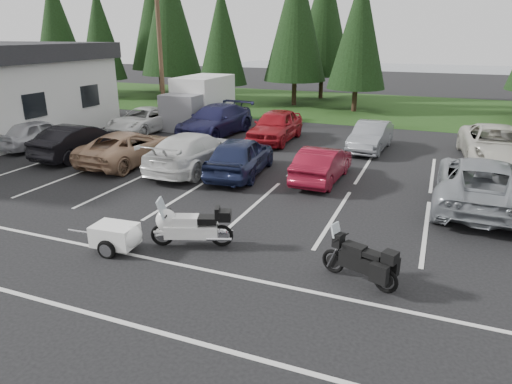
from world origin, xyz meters
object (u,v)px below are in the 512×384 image
(car_far_0, at_px, (144,120))
(car_far_2, at_px, (276,126))
(car_far_3, at_px, (371,136))
(cargo_trailer, at_px, (115,238))
(car_near_4, at_px, (240,156))
(car_near_0, at_px, (39,133))
(car_far_4, at_px, (496,145))
(car_near_1, at_px, (80,141))
(car_near_3, at_px, (194,151))
(car_near_2, at_px, (129,147))
(car_near_6, at_px, (481,183))
(car_far_1, at_px, (215,121))
(box_truck, at_px, (196,102))
(touring_motorcycle, at_px, (191,223))
(car_near_5, at_px, (322,164))
(utility_pole, at_px, (160,46))
(adventure_motorcycle, at_px, (359,256))

(car_far_0, distance_m, car_far_2, 7.89)
(car_far_3, xyz_separation_m, cargo_trailer, (-4.51, -13.58, -0.31))
(car_far_0, bearing_deg, car_near_4, -30.04)
(car_near_0, xyz_separation_m, car_far_4, (20.82, 5.35, 0.08))
(car_near_1, bearing_deg, car_near_3, -175.62)
(car_near_2, height_order, car_near_6, car_near_6)
(car_near_3, distance_m, car_near_4, 2.08)
(car_far_1, bearing_deg, car_far_2, 3.55)
(box_truck, distance_m, touring_motorcycle, 17.01)
(car_near_0, relative_size, car_far_1, 0.73)
(car_near_3, xyz_separation_m, cargo_trailer, (1.80, -7.46, -0.41))
(car_near_2, height_order, car_near_5, car_near_2)
(utility_pole, bearing_deg, car_near_4, -42.57)
(utility_pole, distance_m, car_far_1, 6.03)
(car_far_3, bearing_deg, car_near_4, -120.74)
(box_truck, xyz_separation_m, car_far_3, (10.90, -2.37, -0.77))
(utility_pole, relative_size, box_truck, 1.61)
(car_near_2, relative_size, car_far_1, 0.89)
(car_far_4, bearing_deg, touring_motorcycle, -128.14)
(adventure_motorcycle, bearing_deg, car_near_2, 169.34)
(car_near_0, relative_size, car_far_4, 0.73)
(car_near_6, distance_m, adventure_motorcycle, 7.00)
(car_near_3, bearing_deg, utility_pole, -48.44)
(car_near_4, distance_m, car_far_4, 11.30)
(car_near_0, height_order, car_far_3, car_near_0)
(car_near_0, relative_size, cargo_trailer, 2.57)
(car_near_2, xyz_separation_m, car_far_3, (9.49, 6.27, -0.02))
(car_near_3, distance_m, car_far_1, 6.76)
(touring_motorcycle, bearing_deg, car_near_6, 19.85)
(touring_motorcycle, relative_size, adventure_motorcycle, 1.14)
(utility_pole, height_order, car_far_2, utility_pole)
(car_far_1, bearing_deg, car_near_6, -21.75)
(car_near_0, xyz_separation_m, touring_motorcycle, (12.60, -7.02, -0.03))
(utility_pole, relative_size, car_near_1, 1.96)
(car_near_3, relative_size, car_far_4, 0.95)
(car_far_3, relative_size, touring_motorcycle, 1.70)
(car_near_0, bearing_deg, car_far_2, -146.45)
(car_near_1, bearing_deg, car_near_2, -176.96)
(car_far_2, relative_size, touring_motorcycle, 1.97)
(box_truck, bearing_deg, car_near_0, -119.63)
(car_near_1, height_order, car_near_5, car_near_1)
(car_far_0, relative_size, adventure_motorcycle, 2.30)
(adventure_motorcycle, bearing_deg, car_far_3, 117.15)
(box_truck, relative_size, car_far_4, 0.98)
(car_far_0, distance_m, touring_motorcycle, 15.75)
(car_near_0, relative_size, adventure_motorcycle, 1.94)
(utility_pole, distance_m, car_near_0, 8.79)
(car_near_2, height_order, car_far_0, car_near_2)
(car_far_0, bearing_deg, car_far_1, 12.45)
(car_far_3, bearing_deg, car_near_1, -148.76)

